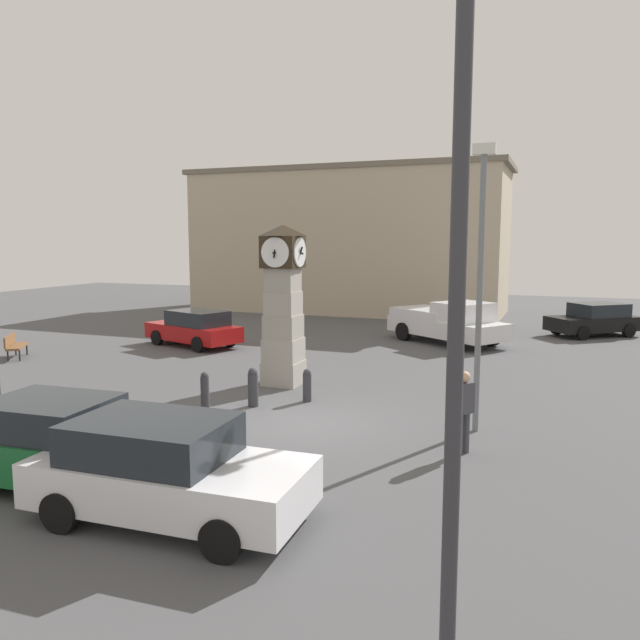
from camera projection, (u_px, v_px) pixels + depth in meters
name	position (u px, v px, depth m)	size (l,w,h in m)	color
ground_plane	(303.00, 423.00, 15.31)	(76.87, 76.87, 0.00)	#4C4C4F
clock_tower	(283.00, 305.00, 19.11)	(1.39, 1.39, 4.92)	#A19C92
bollard_near_tower	(307.00, 385.00, 17.29)	(0.24, 0.24, 0.92)	#333338
bollard_mid_row	(253.00, 387.00, 16.77)	(0.28, 0.28, 1.06)	#333338
bollard_far_row	(205.00, 393.00, 15.92)	(0.22, 0.22, 1.13)	#333338
car_near_tower	(60.00, 443.00, 11.34)	(4.05, 2.22, 1.61)	#19602D
car_by_building	(166.00, 469.00, 10.00)	(4.52, 2.20, 1.63)	silver
car_far_lot	(194.00, 328.00, 26.17)	(4.71, 3.10, 1.53)	#A51111
car_silver_hatch	(594.00, 319.00, 28.96)	(4.37, 3.98, 1.53)	black
pickup_truck	(447.00, 322.00, 26.93)	(5.63, 4.90, 1.85)	silver
bench	(15.00, 345.00, 23.56)	(1.34, 1.62, 0.90)	brown
pedestrian_by_cars	(464.00, 406.00, 13.02)	(0.43, 0.47, 1.77)	#3F3F47
street_lamp_near_road	(480.00, 270.00, 14.20)	(0.50, 0.24, 6.60)	slate
street_lamp_far_side	(457.00, 293.00, 4.99)	(0.50, 0.24, 7.12)	#333338
warehouse_blue_far	(348.00, 241.00, 38.79)	(19.59, 7.16, 8.75)	#B7A88E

